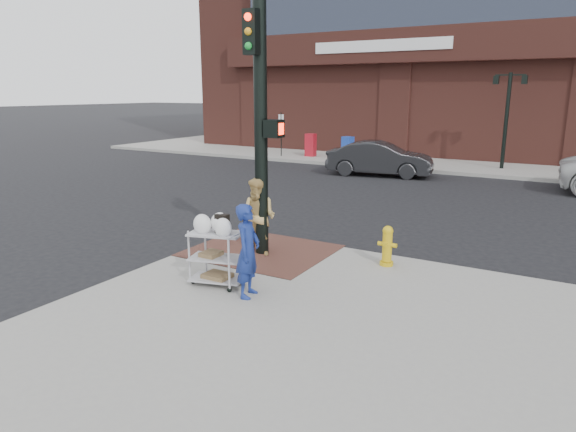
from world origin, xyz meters
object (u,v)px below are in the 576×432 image
Objects in this scene: fire_hydrant at (387,245)px; pedestrian_tan at (259,217)px; lamp_post at (507,110)px; woman_blue at (248,251)px; traffic_signal_pole at (261,121)px; utility_cart at (217,253)px; sedan_dark at (380,159)px.

pedestrian_tan is at bearing -165.24° from fire_hydrant.
lamp_post is 17.38m from woman_blue.
lamp_post is at bearing 80.76° from traffic_signal_pole.
fire_hydrant is at bearing 13.01° from traffic_signal_pole.
pedestrian_tan is at bearing 99.67° from utility_cart.
utility_cart is (2.02, -13.46, 0.02)m from sedan_dark.
traffic_signal_pole reaches higher than utility_cart.
pedestrian_tan is (-2.51, -15.32, -1.68)m from lamp_post.
lamp_post is 15.43m from traffic_signal_pole.
lamp_post is 5.89m from sedan_dark.
traffic_signal_pole is at bearing 98.34° from utility_cart.
lamp_post reaches higher than sedan_dark.
pedestrian_tan is at bearing -108.60° from traffic_signal_pole.
pedestrian_tan is (-1.05, 1.92, 0.02)m from woman_blue.
lamp_post is 5.12× the size of fire_hydrant.
woman_blue is 2.19m from pedestrian_tan.
lamp_post is at bearing 89.94° from fire_hydrant.
fire_hydrant is at bearing -169.04° from sedan_dark.
woman_blue is at bearing -178.42° from sedan_dark.
pedestrian_tan is 0.37× the size of sedan_dark.
traffic_signal_pole is 3.26× the size of woman_blue.
pedestrian_tan reaches higher than woman_blue.
woman_blue is at bearing -62.17° from pedestrian_tan.
fire_hydrant is at bearing -90.06° from lamp_post.
utility_cart is at bearing 178.61° from sedan_dark.
woman_blue is 1.23× the size of utility_cart.
traffic_signal_pole is at bearing 14.38° from woman_blue.
fire_hydrant is (2.46, 0.57, -2.28)m from traffic_signal_pole.
fire_hydrant is (-0.01, -14.66, -2.07)m from lamp_post.
utility_cart is (0.27, -1.86, -2.11)m from traffic_signal_pole.
pedestrian_tan reaches higher than fire_hydrant.
traffic_signal_pole reaches higher than woman_blue.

